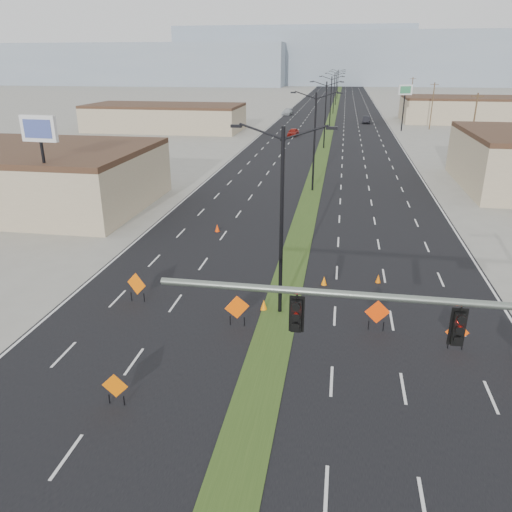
% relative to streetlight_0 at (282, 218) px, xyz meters
% --- Properties ---
extents(ground, '(600.00, 600.00, 0.00)m').
position_rel_streetlight_0_xyz_m(ground, '(0.00, -12.00, -5.42)').
color(ground, gray).
rests_on(ground, ground).
extents(road_surface, '(25.00, 400.00, 0.02)m').
position_rel_streetlight_0_xyz_m(road_surface, '(0.00, 88.00, -5.42)').
color(road_surface, black).
rests_on(road_surface, ground).
extents(median_strip, '(2.00, 400.00, 0.04)m').
position_rel_streetlight_0_xyz_m(median_strip, '(0.00, 88.00, -5.42)').
color(median_strip, '#2A4418').
rests_on(median_strip, ground).
extents(building_sw_far, '(30.00, 14.00, 4.50)m').
position_rel_streetlight_0_xyz_m(building_sw_far, '(-32.00, 73.00, -3.17)').
color(building_sw_far, tan).
rests_on(building_sw_far, ground).
extents(building_se_far, '(44.00, 16.00, 5.00)m').
position_rel_streetlight_0_xyz_m(building_se_far, '(38.00, 98.00, -2.92)').
color(building_se_far, tan).
rests_on(building_se_far, ground).
extents(mesa_west, '(180.00, 50.00, 22.00)m').
position_rel_streetlight_0_xyz_m(mesa_west, '(-120.00, 268.00, 5.58)').
color(mesa_west, '#8695A6').
rests_on(mesa_west, ground).
extents(mesa_center, '(220.00, 50.00, 28.00)m').
position_rel_streetlight_0_xyz_m(mesa_center, '(40.00, 288.00, 8.58)').
color(mesa_center, '#8695A6').
rests_on(mesa_center, ground).
extents(mesa_backdrop, '(140.00, 50.00, 32.00)m').
position_rel_streetlight_0_xyz_m(mesa_backdrop, '(-30.00, 308.00, 10.58)').
color(mesa_backdrop, '#8695A6').
rests_on(mesa_backdrop, ground).
extents(streetlight_0, '(5.15, 0.24, 10.02)m').
position_rel_streetlight_0_xyz_m(streetlight_0, '(0.00, 0.00, 0.00)').
color(streetlight_0, black).
rests_on(streetlight_0, ground).
extents(streetlight_1, '(5.15, 0.24, 10.02)m').
position_rel_streetlight_0_xyz_m(streetlight_1, '(0.00, 28.00, 0.00)').
color(streetlight_1, black).
rests_on(streetlight_1, ground).
extents(streetlight_2, '(5.15, 0.24, 10.02)m').
position_rel_streetlight_0_xyz_m(streetlight_2, '(0.00, 56.00, 0.00)').
color(streetlight_2, black).
rests_on(streetlight_2, ground).
extents(streetlight_3, '(5.15, 0.24, 10.02)m').
position_rel_streetlight_0_xyz_m(streetlight_3, '(0.00, 84.00, 0.00)').
color(streetlight_3, black).
rests_on(streetlight_3, ground).
extents(streetlight_4, '(5.15, 0.24, 10.02)m').
position_rel_streetlight_0_xyz_m(streetlight_4, '(0.00, 112.00, 0.00)').
color(streetlight_4, black).
rests_on(streetlight_4, ground).
extents(streetlight_5, '(5.15, 0.24, 10.02)m').
position_rel_streetlight_0_xyz_m(streetlight_5, '(0.00, 140.00, 0.00)').
color(streetlight_5, black).
rests_on(streetlight_5, ground).
extents(streetlight_6, '(5.15, 0.24, 10.02)m').
position_rel_streetlight_0_xyz_m(streetlight_6, '(0.00, 168.00, 0.00)').
color(streetlight_6, black).
rests_on(streetlight_6, ground).
extents(utility_pole_1, '(1.60, 0.20, 9.00)m').
position_rel_streetlight_0_xyz_m(utility_pole_1, '(20.00, 48.00, -0.74)').
color(utility_pole_1, '#4C3823').
rests_on(utility_pole_1, ground).
extents(utility_pole_2, '(1.60, 0.20, 9.00)m').
position_rel_streetlight_0_xyz_m(utility_pole_2, '(20.00, 83.00, -0.74)').
color(utility_pole_2, '#4C3823').
rests_on(utility_pole_2, ground).
extents(utility_pole_3, '(1.60, 0.20, 9.00)m').
position_rel_streetlight_0_xyz_m(utility_pole_3, '(20.00, 118.00, -0.74)').
color(utility_pole_3, '#4C3823').
rests_on(utility_pole_3, ground).
extents(car_left, '(2.03, 4.21, 1.39)m').
position_rel_streetlight_0_xyz_m(car_left, '(-6.15, 68.93, -4.73)').
color(car_left, maroon).
rests_on(car_left, ground).
extents(car_mid, '(1.95, 4.60, 1.48)m').
position_rel_streetlight_0_xyz_m(car_mid, '(7.87, 91.95, -4.68)').
color(car_mid, black).
rests_on(car_mid, ground).
extents(car_far, '(2.68, 5.35, 1.49)m').
position_rel_streetlight_0_xyz_m(car_far, '(-11.47, 106.98, -4.67)').
color(car_far, '#B8BFC3').
rests_on(car_far, ground).
extents(construction_sign_0, '(1.08, 0.07, 1.44)m').
position_rel_streetlight_0_xyz_m(construction_sign_0, '(-5.48, -9.00, -4.58)').
color(construction_sign_0, '#DC5F04').
rests_on(construction_sign_0, ground).
extents(construction_sign_1, '(1.26, 0.48, 1.76)m').
position_rel_streetlight_0_xyz_m(construction_sign_1, '(-8.21, -0.08, -4.38)').
color(construction_sign_1, '#F36305').
rests_on(construction_sign_1, ground).
extents(construction_sign_2, '(1.20, 0.57, 1.72)m').
position_rel_streetlight_0_xyz_m(construction_sign_2, '(-2.00, -1.90, -4.40)').
color(construction_sign_2, '#FF5905').
rests_on(construction_sign_2, ground).
extents(construction_sign_3, '(1.27, 0.21, 1.71)m').
position_rel_streetlight_0_xyz_m(construction_sign_3, '(5.10, -1.20, -4.41)').
color(construction_sign_3, '#FF3E05').
rests_on(construction_sign_3, ground).
extents(construction_sign_4, '(1.11, 0.11, 1.47)m').
position_rel_streetlight_0_xyz_m(construction_sign_4, '(8.75, -2.39, -4.56)').
color(construction_sign_4, '#FF4805').
rests_on(construction_sign_4, ground).
extents(cone_0, '(0.41, 0.41, 0.63)m').
position_rel_streetlight_0_xyz_m(cone_0, '(-0.91, 0.07, -5.11)').
color(cone_0, orange).
rests_on(cone_0, ground).
extents(cone_1, '(0.43, 0.43, 0.58)m').
position_rel_streetlight_0_xyz_m(cone_1, '(2.25, 3.97, -5.13)').
color(cone_1, orange).
rests_on(cone_1, ground).
extents(cone_2, '(0.42, 0.42, 0.56)m').
position_rel_streetlight_0_xyz_m(cone_2, '(5.56, 4.90, -5.14)').
color(cone_2, '#E06004').
rests_on(cone_2, ground).
extents(cone_3, '(0.48, 0.48, 0.63)m').
position_rel_streetlight_0_xyz_m(cone_3, '(-6.71, 12.91, -5.10)').
color(cone_3, '#F73D05').
rests_on(cone_3, ground).
extents(pole_sign_west, '(2.98, 0.61, 9.09)m').
position_rel_streetlight_0_xyz_m(pole_sign_west, '(-20.01, 11.16, 1.97)').
color(pole_sign_west, black).
rests_on(pole_sign_west, ground).
extents(pole_sign_east_far, '(2.73, 1.47, 8.68)m').
position_rel_streetlight_0_xyz_m(pole_sign_east_far, '(14.19, 79.58, 1.61)').
color(pole_sign_east_far, black).
rests_on(pole_sign_east_far, ground).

